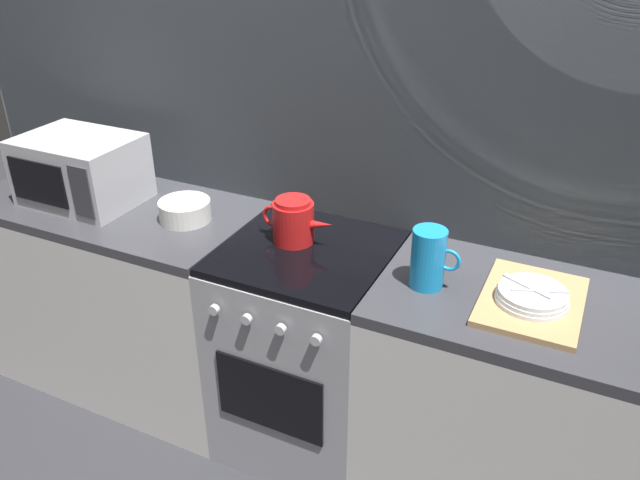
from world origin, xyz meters
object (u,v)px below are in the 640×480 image
at_px(stove_unit, 308,350).
at_px(kettle, 294,221).
at_px(microwave, 81,170).
at_px(pitcher, 429,258).
at_px(dish_pile, 532,299).
at_px(mixing_bowl, 185,210).

distance_m(stove_unit, kettle, 0.54).
distance_m(microwave, pitcher, 1.47).
bearing_deg(stove_unit, kettle, 151.40).
height_order(kettle, dish_pile, kettle).
bearing_deg(microwave, mixing_bowl, 3.23).
relative_size(stove_unit, pitcher, 4.50).
bearing_deg(mixing_bowl, microwave, -176.77).
xyz_separation_m(mixing_bowl, dish_pile, (1.31, -0.02, -0.02)).
relative_size(stove_unit, mixing_bowl, 4.50).
height_order(stove_unit, kettle, kettle).
relative_size(stove_unit, dish_pile, 2.25).
bearing_deg(microwave, pitcher, -0.95).
bearing_deg(dish_pile, stove_unit, 178.83).
height_order(kettle, mixing_bowl, kettle).
relative_size(kettle, dish_pile, 0.71).
bearing_deg(microwave, stove_unit, 1.08).
height_order(stove_unit, dish_pile, dish_pile).
xyz_separation_m(stove_unit, kettle, (-0.07, 0.04, 0.53)).
bearing_deg(pitcher, microwave, 179.05).
bearing_deg(pitcher, kettle, 171.20).
height_order(pitcher, dish_pile, pitcher).
bearing_deg(kettle, microwave, -176.54).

